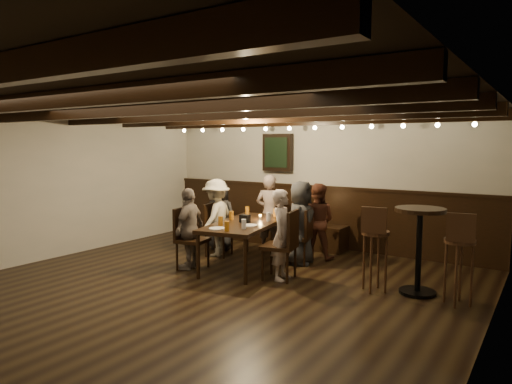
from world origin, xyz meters
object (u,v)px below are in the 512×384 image
Objects in this scene: person_bench_centre at (269,213)px; person_left_far at (190,228)px; bar_stool_left at (375,260)px; chair_left_near at (218,240)px; chair_right_far at (280,258)px; person_bench_right at (317,221)px; person_right_near at (301,223)px; bar_stool_right at (458,270)px; person_right_far at (283,235)px; person_bench_left at (220,216)px; high_top_table at (419,238)px; chair_right_near at (298,247)px; dining_table at (246,226)px; person_left_near at (216,217)px; chair_left_far at (192,250)px.

person_left_far is at bearing 63.43° from person_bench_centre.
person_bench_centre reaches higher than bar_stool_left.
chair_left_near is 0.79× the size of bar_stool_left.
chair_right_far is 0.88× the size of bar_stool_left.
person_right_near is (-0.06, -0.47, 0.03)m from person_bench_right.
person_bench_right reaches higher than person_left_far.
person_right_near reaches higher than chair_right_far.
bar_stool_left is 1.00× the size of bar_stool_right.
person_bench_centre is 2.57m from bar_stool_left.
chair_left_near is at bearing 58.50° from person_right_far.
person_bench_left reaches higher than high_top_table.
person_right_near is at bearing 120.96° from person_left_far.
chair_right_near is at bearing 1.98° from person_right_far.
dining_table is 0.93m from chair_right_near.
person_bench_right is 2.11m from high_top_table.
person_bench_centre is (-0.82, 0.44, 0.42)m from chair_right_near.
person_bench_right reaches higher than chair_right_near.
person_right_near is at bearing 90.00° from person_left_near.
dining_table is at bearing 59.04° from person_left_near.
person_bench_centre is 1.23× the size of bar_stool_left.
high_top_table is 0.99× the size of bar_stool_right.
person_bench_centre is (0.85, 0.33, 0.07)m from person_bench_left.
person_bench_right is at bearing -7.56° from chair_right_far.
chair_right_near is 0.90m from chair_right_far.
person_left_far reaches higher than dining_table.
person_right_near is 1.18× the size of bar_stool_left.
chair_right_far is at bearing 57.99° from chair_left_near.
high_top_table is at bearing -88.46° from person_right_far.
person_left_far is (-1.35, -1.65, -0.01)m from person_bench_right.
person_left_near is at bearing -90.00° from chair_left_near.
person_left_far is at bearing 121.50° from chair_right_near.
person_bench_right is (1.50, 0.76, 0.36)m from chair_left_near.
chair_right_far is 0.34m from person_right_far.
person_left_near is at bearing 90.00° from chair_right_near.
person_bench_left is 0.96× the size of person_right_far.
chair_left_near is 1.52m from person_right_near.
bar_stool_left and bar_stool_right have the same top height.
person_left_near is 1.17× the size of bar_stool_left.
person_bench_centre is 1.08× the size of person_right_far.
person_bench_centre reaches higher than chair_left_far.
person_left_far is (-0.03, -0.01, 0.34)m from chair_left_far.
person_bench_right reaches higher than high_top_table.
person_right_far reaches higher than person_bench_left.
dining_table is at bearing 168.87° from bar_stool_right.
person_bench_left is at bearing 156.06° from bar_stool_left.
person_right_far reaches higher than dining_table.
person_right_far is (1.03, -1.32, -0.05)m from person_bench_centre.
dining_table is 1.52× the size of person_left_near.
person_right_near is at bearing 121.48° from chair_left_far.
chair_right_far is at bearing 82.44° from person_bench_right.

